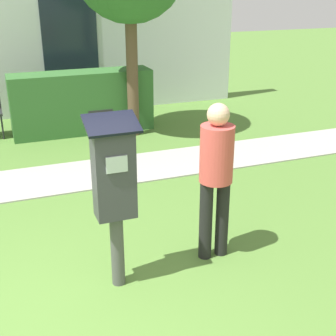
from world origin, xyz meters
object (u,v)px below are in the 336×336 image
at_px(person_standing, 216,170).
at_px(outdoor_chair_middle, 43,103).
at_px(outdoor_chair_right, 96,102).
at_px(parking_meter, 114,182).

bearing_deg(person_standing, outdoor_chair_middle, 105.22).
distance_m(person_standing, outdoor_chair_right, 4.63).
xyz_separation_m(parking_meter, person_standing, (1.02, 0.12, -0.09)).
xyz_separation_m(person_standing, outdoor_chair_middle, (-1.07, 4.88, -0.40)).
bearing_deg(person_standing, parking_meter, -170.25).
relative_size(person_standing, outdoor_chair_middle, 1.76).
relative_size(parking_meter, person_standing, 1.01).
distance_m(outdoor_chair_middle, outdoor_chair_right, 0.97).
bearing_deg(outdoor_chair_right, person_standing, -69.27).
bearing_deg(outdoor_chair_middle, outdoor_chair_right, -30.45).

